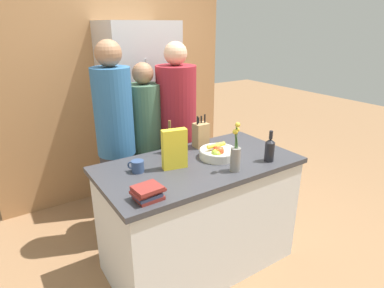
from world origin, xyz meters
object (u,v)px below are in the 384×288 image
person_in_red_tee (177,127)px  cereal_box (174,149)px  book_stack (148,193)px  flower_vase (235,154)px  person_at_sink (116,135)px  knife_block (201,135)px  bottle_oil (270,149)px  fruit_bowl (218,153)px  coffee_mug (137,166)px  refrigerator (141,115)px  person_in_blue (146,139)px  bottle_vinegar (170,140)px

person_in_red_tee → cereal_box: bearing=-98.6°
book_stack → flower_vase: bearing=1.4°
flower_vase → person_at_sink: person_at_sink is taller
knife_block → bottle_oil: knife_block is taller
fruit_bowl → cereal_box: size_ratio=1.00×
flower_vase → person_at_sink: size_ratio=0.20×
knife_block → book_stack: (-0.77, -0.55, -0.06)m
cereal_box → coffee_mug: 0.29m
cereal_box → book_stack: size_ratio=1.44×
person_in_red_tee → knife_block: bearing=-66.2°
bottle_oil → knife_block: bearing=116.1°
refrigerator → fruit_bowl: (0.04, -1.33, -0.00)m
bottle_oil → person_in_blue: 1.16m
refrigerator → flower_vase: 1.59m
person_in_blue → flower_vase: bearing=-58.6°
person_at_sink → person_in_blue: bearing=-1.4°
knife_block → person_at_sink: 0.73m
knife_block → person_in_red_tee: bearing=90.5°
knife_block → person_at_sink: size_ratio=0.16×
book_stack → person_in_red_tee: bearing=50.9°
bottle_vinegar → person_in_red_tee: (0.28, 0.37, -0.04)m
coffee_mug → bottle_oil: (0.93, -0.38, 0.05)m
coffee_mug → person_at_sink: size_ratio=0.06×
cereal_box → person_in_blue: person_in_blue is taller
refrigerator → book_stack: (-0.70, -1.60, -0.00)m
flower_vase → cereal_box: (-0.34, 0.28, 0.02)m
book_stack → bottle_oil: size_ratio=0.84×
refrigerator → fruit_bowl: refrigerator is taller
book_stack → knife_block: bearing=35.6°
flower_vase → person_in_blue: person_in_blue is taller
person_at_sink → person_in_red_tee: size_ratio=1.02×
flower_vase → cereal_box: size_ratio=1.24×
refrigerator → coffee_mug: size_ratio=18.12×
cereal_box → bottle_oil: cereal_box is taller
person_in_red_tee → fruit_bowl: bearing=-68.8°
knife_block → flower_vase: bearing=-97.7°
book_stack → bottle_vinegar: bearing=50.1°
fruit_bowl → person_at_sink: (-0.58, 0.67, 0.06)m
knife_block → coffee_mug: 0.69m
person_at_sink → cereal_box: bearing=-88.4°
bottle_oil → book_stack: bearing=-179.4°
refrigerator → book_stack: 1.75m
coffee_mug → bottle_oil: bottle_oil is taller
person_in_blue → refrigerator: bearing=88.4°
refrigerator → book_stack: size_ratio=9.52×
book_stack → bottle_oil: bottle_oil is taller
cereal_box → coffee_mug: (-0.26, 0.09, -0.11)m
flower_vase → bottle_vinegar: (-0.21, 0.56, -0.02)m
knife_block → person_in_red_tee: 0.40m
bottle_vinegar → person_in_blue: bearing=90.6°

